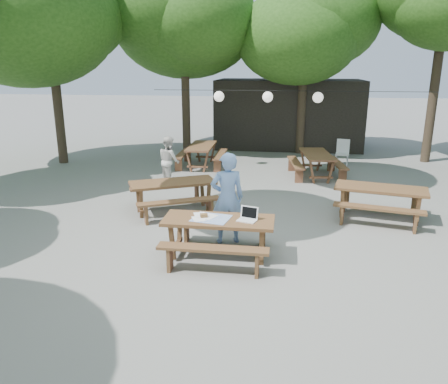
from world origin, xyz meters
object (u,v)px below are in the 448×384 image
second_person (169,161)px  woman (227,198)px  picnic_table_nw (173,196)px  plastic_chair (342,158)px  main_picnic_table (219,237)px

second_person → woman: bearing=170.0°
picnic_table_nw → plastic_chair: plastic_chair is taller
picnic_table_nw → woman: woman is taller
main_picnic_table → picnic_table_nw: (-1.48, 2.41, 0.00)m
main_picnic_table → plastic_chair: size_ratio=2.22×
picnic_table_nw → second_person: second_person is taller
woman → plastic_chair: size_ratio=2.02×
woman → plastic_chair: 8.01m
second_person → plastic_chair: (5.34, 3.29, -0.46)m
plastic_chair → woman: bearing=-101.7°
plastic_chair → picnic_table_nw: bearing=-117.9°
main_picnic_table → plastic_chair: 8.71m
main_picnic_table → woman: size_ratio=1.10×
picnic_table_nw → plastic_chair: (4.60, 5.72, -0.13)m
woman → second_person: (-2.27, 4.08, -0.20)m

